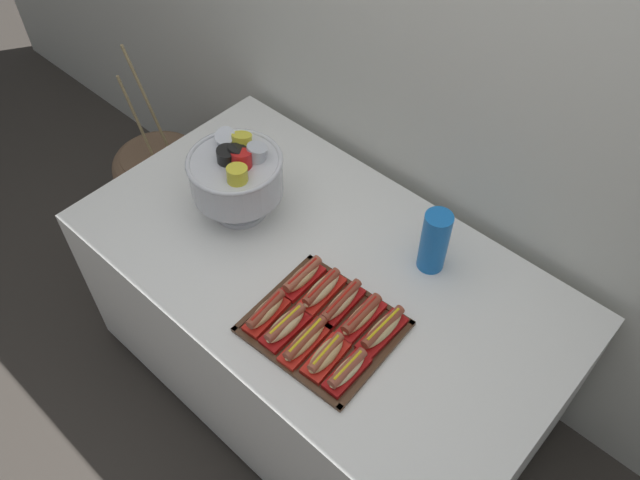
{
  "coord_description": "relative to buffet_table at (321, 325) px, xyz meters",
  "views": [
    {
      "loc": [
        0.85,
        -0.93,
        2.33
      ],
      "look_at": [
        -0.05,
        0.05,
        0.79
      ],
      "focal_mm": 35.66,
      "sensor_mm": 36.0,
      "label": 1
    }
  ],
  "objects": [
    {
      "name": "hot_dog_6",
      "position": [
        0.09,
        -0.09,
        0.39
      ],
      "size": [
        0.08,
        0.18,
        0.06
      ],
      "color": "red",
      "rests_on": "serving_tray"
    },
    {
      "name": "buffet_table",
      "position": [
        0.0,
        0.0,
        0.0
      ],
      "size": [
        1.62,
        0.91,
        0.75
      ],
      "color": "white",
      "rests_on": "ground_plane"
    },
    {
      "name": "hot_dog_7",
      "position": [
        0.16,
        -0.09,
        0.39
      ],
      "size": [
        0.07,
        0.18,
        0.06
      ],
      "color": "#B21414",
      "rests_on": "serving_tray"
    },
    {
      "name": "cup_stack",
      "position": [
        0.26,
        0.23,
        0.47
      ],
      "size": [
        0.09,
        0.09,
        0.22
      ],
      "color": "blue",
      "rests_on": "buffet_table"
    },
    {
      "name": "hot_dog_5",
      "position": [
        0.01,
        -0.1,
        0.39
      ],
      "size": [
        0.07,
        0.16,
        0.06
      ],
      "color": "red",
      "rests_on": "serving_tray"
    },
    {
      "name": "hot_dog_2",
      "position": [
        0.17,
        -0.25,
        0.39
      ],
      "size": [
        0.07,
        0.19,
        0.06
      ],
      "color": "red",
      "rests_on": "serving_tray"
    },
    {
      "name": "hot_dog_1",
      "position": [
        0.1,
        -0.26,
        0.39
      ],
      "size": [
        0.07,
        0.16,
        0.06
      ],
      "color": "#B21414",
      "rests_on": "serving_tray"
    },
    {
      "name": "hot_dog_8",
      "position": [
        0.24,
        -0.09,
        0.39
      ],
      "size": [
        0.07,
        0.18,
        0.06
      ],
      "color": "red",
      "rests_on": "serving_tray"
    },
    {
      "name": "punch_bowl",
      "position": [
        -0.36,
        -0.01,
        0.53
      ],
      "size": [
        0.31,
        0.31,
        0.29
      ],
      "color": "silver",
      "rests_on": "buffet_table"
    },
    {
      "name": "serving_tray",
      "position": [
        0.17,
        -0.17,
        0.36
      ],
      "size": [
        0.42,
        0.38,
        0.01
      ],
      "color": "#472B19",
      "rests_on": "buffet_table"
    },
    {
      "name": "floor_vase",
      "position": [
        -1.07,
        0.12,
        -0.15
      ],
      "size": [
        0.46,
        0.46,
        1.07
      ],
      "color": "brown",
      "rests_on": "ground_plane"
    },
    {
      "name": "hot_dog_3",
      "position": [
        0.25,
        -0.25,
        0.39
      ],
      "size": [
        0.08,
        0.16,
        0.06
      ],
      "color": "red",
      "rests_on": "serving_tray"
    },
    {
      "name": "hot_dog_4",
      "position": [
        0.32,
        -0.25,
        0.39
      ],
      "size": [
        0.06,
        0.15,
        0.06
      ],
      "color": "#B21414",
      "rests_on": "serving_tray"
    },
    {
      "name": "ground_plane",
      "position": [
        0.0,
        0.0,
        -0.4
      ],
      "size": [
        10.0,
        10.0,
        0.0
      ],
      "primitive_type": "plane",
      "color": "#38332D"
    },
    {
      "name": "hot_dog_0",
      "position": [
        0.02,
        -0.26,
        0.39
      ],
      "size": [
        0.07,
        0.16,
        0.06
      ],
      "color": "red",
      "rests_on": "serving_tray"
    },
    {
      "name": "back_wall",
      "position": [
        0.0,
        0.55,
        0.9
      ],
      "size": [
        6.0,
        0.1,
        2.6
      ],
      "primitive_type": "cube",
      "color": "beige",
      "rests_on": "ground_plane"
    },
    {
      "name": "hot_dog_9",
      "position": [
        0.31,
        -0.08,
        0.39
      ],
      "size": [
        0.06,
        0.18,
        0.06
      ],
      "color": "#B21414",
      "rests_on": "serving_tray"
    }
  ]
}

